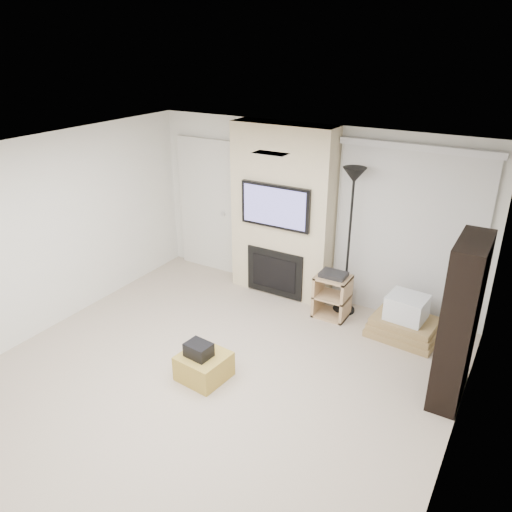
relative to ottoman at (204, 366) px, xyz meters
The scene contains 15 objects.
floor 0.27m from the ottoman, 64.98° to the right, with size 5.00×5.50×0.00m, color #BCAA96.
ceiling 2.36m from the ottoman, 64.98° to the right, with size 5.00×5.50×0.00m, color white.
wall_back 2.78m from the ottoman, 87.89° to the left, with size 5.00×2.50×0.00m, color white.
wall_left 2.65m from the ottoman, behind, with size 5.50×2.50×0.00m, color white.
wall_right 2.82m from the ottoman, ahead, with size 5.50×2.50×0.00m, color white.
hvac_vent 2.47m from the ottoman, 50.48° to the left, with size 0.35×0.18×0.01m, color silver.
ottoman is the anchor object (origin of this frame).
black_bag 0.24m from the ottoman, 132.74° to the right, with size 0.28×0.22×0.16m, color black.
fireplace_wall 2.59m from the ottoman, 96.25° to the left, with size 1.50×0.47×2.50m.
entry_door 3.17m from the ottoman, 124.18° to the left, with size 1.02×0.11×2.14m.
vertical_blinds 3.12m from the ottoman, 59.11° to the left, with size 1.98×0.10×2.37m.
floor_lamp 2.79m from the ottoman, 70.03° to the left, with size 0.30×0.30×2.05m.
av_stand 2.14m from the ottoman, 70.67° to the left, with size 0.45×0.38×0.66m.
box_stack 2.64m from the ottoman, 49.55° to the left, with size 0.91×0.72×0.57m.
bookshelf 2.77m from the ottoman, 24.30° to the left, with size 0.30×0.80×1.80m.
Camera 1 is at (2.76, -3.50, 3.55)m, focal length 35.00 mm.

